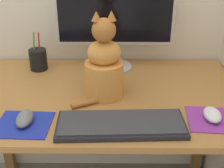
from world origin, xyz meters
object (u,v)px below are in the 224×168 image
pen_cup (38,59)px  keyboard (121,124)px  computer_mouse_right (212,115)px  computer_mouse_left (25,118)px  monitor (115,19)px  cat (104,66)px

pen_cup → keyboard: bearing=-51.0°
keyboard → computer_mouse_right: computer_mouse_right is taller
computer_mouse_right → computer_mouse_left: bearing=-177.6°
computer_mouse_left → monitor: bearing=56.7°
computer_mouse_right → pen_cup: (-0.72, 0.43, 0.03)m
pen_cup → computer_mouse_left: bearing=-83.8°
monitor → pen_cup: size_ratio=3.01×
computer_mouse_left → keyboard: bearing=-3.0°
computer_mouse_left → cat: bearing=37.3°
computer_mouse_right → cat: 0.45m
cat → pen_cup: (-0.32, 0.25, -0.08)m
computer_mouse_left → pen_cup: pen_cup is taller
monitor → cat: (-0.04, -0.27, -0.11)m
monitor → computer_mouse_right: (0.35, -0.45, -0.22)m
monitor → pen_cup: monitor is taller
monitor → keyboard: bearing=-87.5°
computer_mouse_left → computer_mouse_right: 0.67m
cat → keyboard: bearing=-79.6°
monitor → cat: bearing=-98.9°
computer_mouse_right → keyboard: bearing=-172.1°
computer_mouse_left → computer_mouse_right: size_ratio=1.13×
computer_mouse_left → cat: 0.36m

